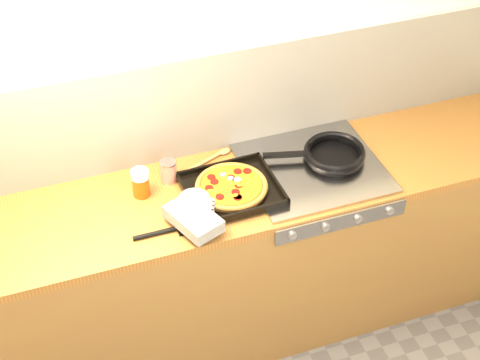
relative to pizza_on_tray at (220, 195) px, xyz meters
name	(u,v)px	position (x,y,z in m)	size (l,w,h in m)	color
room_shell	(195,107)	(0.01, 0.36, 0.21)	(3.20, 3.20, 3.20)	white
counter_run	(219,263)	(0.01, 0.07, -0.49)	(3.20, 0.62, 0.90)	brown
stovetop	(312,168)	(0.46, 0.08, -0.04)	(0.60, 0.56, 0.02)	#95969A
pizza_on_tray	(220,195)	(0.00, 0.00, 0.00)	(0.52, 0.46, 0.07)	black
frying_pan	(333,154)	(0.57, 0.10, 0.00)	(0.49, 0.34, 0.05)	black
tomato_can	(168,171)	(-0.17, 0.21, 0.01)	(0.09, 0.09, 0.10)	#A1140C
juice_glass	(141,183)	(-0.30, 0.16, 0.02)	(0.10, 0.10, 0.13)	#D8460C
wooden_spoon	(209,160)	(0.04, 0.28, -0.03)	(0.29, 0.14, 0.02)	#AA7A48
black_spatula	(169,231)	(-0.25, -0.10, -0.04)	(0.28, 0.09, 0.02)	black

